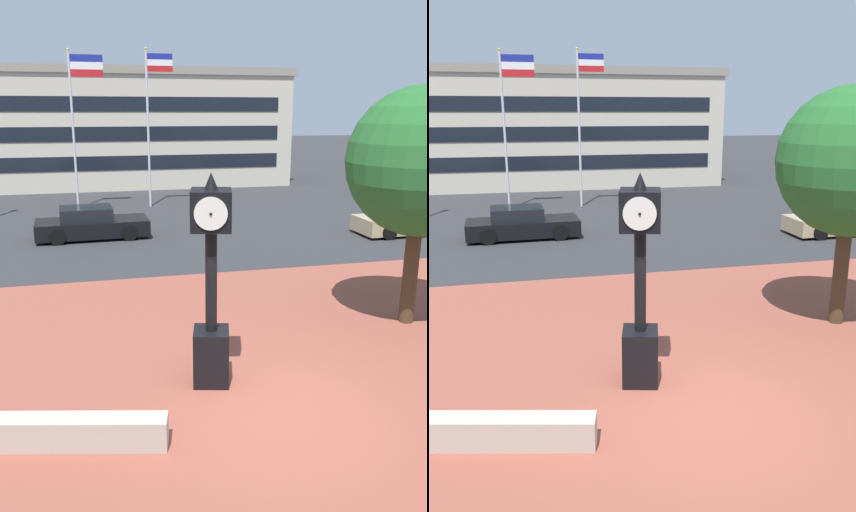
% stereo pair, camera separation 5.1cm
% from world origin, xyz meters
% --- Properties ---
extents(ground_plane, '(200.00, 200.00, 0.00)m').
position_xyz_m(ground_plane, '(0.00, 0.00, 0.00)').
color(ground_plane, '#2D2D30').
extents(plaza_brick_paving, '(44.00, 12.11, 0.01)m').
position_xyz_m(plaza_brick_paving, '(0.00, 2.05, 0.00)').
color(plaza_brick_paving, brown).
rests_on(plaza_brick_paving, ground).
extents(planter_wall, '(3.21, 1.10, 0.50)m').
position_xyz_m(planter_wall, '(-3.57, -0.21, 0.25)').
color(planter_wall, '#ADA393').
rests_on(planter_wall, ground).
extents(street_clock, '(0.86, 0.88, 3.99)m').
position_xyz_m(street_clock, '(-0.91, 1.24, 1.85)').
color(street_clock, black).
rests_on(street_clock, ground).
extents(plaza_tree, '(3.67, 3.41, 5.59)m').
position_xyz_m(plaza_tree, '(4.61, 3.20, 3.80)').
color(plaza_tree, '#42301E').
rests_on(plaza_tree, ground).
extents(car_street_near, '(4.22, 1.95, 1.28)m').
position_xyz_m(car_street_near, '(9.89, 11.78, 0.57)').
color(car_street_near, tan).
rests_on(car_street_near, ground).
extents(car_street_mid, '(4.53, 2.09, 1.28)m').
position_xyz_m(car_street_mid, '(-2.97, 13.99, 0.57)').
color(car_street_mid, black).
rests_on(car_street_mid, ground).
extents(flagpole_primary, '(1.72, 0.14, 7.98)m').
position_xyz_m(flagpole_primary, '(-3.34, 20.89, 4.83)').
color(flagpole_primary, silver).
rests_on(flagpole_primary, ground).
extents(flagpole_secondary, '(1.43, 0.14, 8.11)m').
position_xyz_m(flagpole_secondary, '(0.38, 20.89, 4.71)').
color(flagpole_secondary, silver).
rests_on(flagpole_secondary, ground).
extents(civic_building, '(21.33, 13.04, 7.73)m').
position_xyz_m(civic_building, '(0.19, 33.33, 3.88)').
color(civic_building, beige).
rests_on(civic_building, ground).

